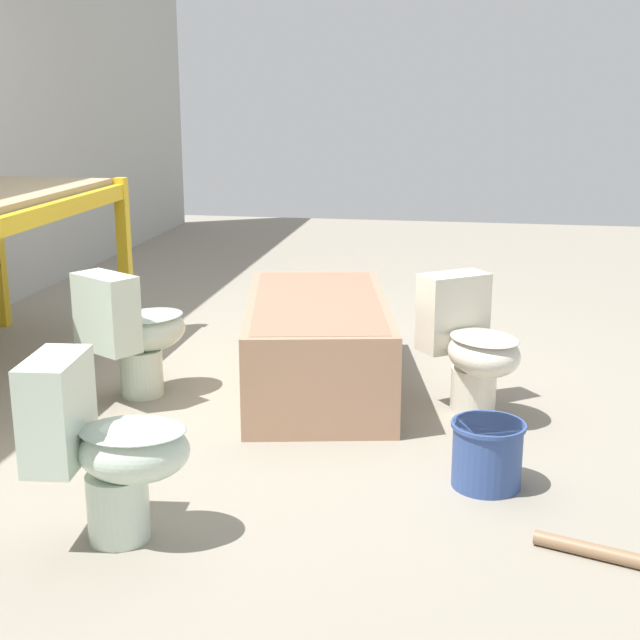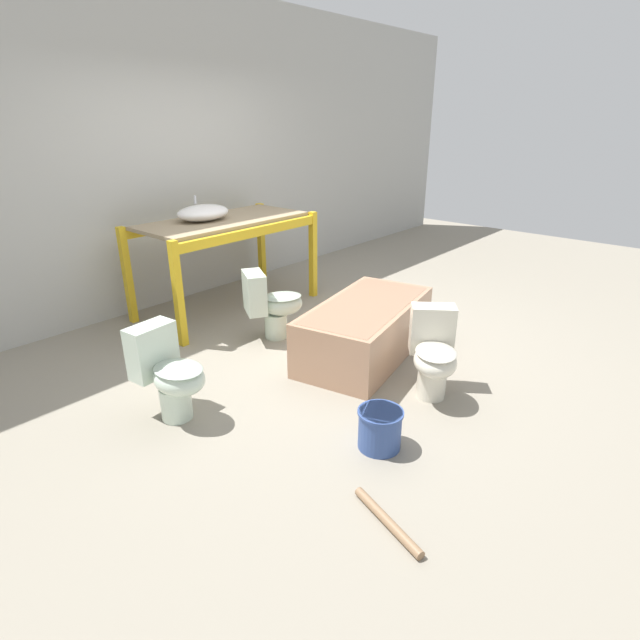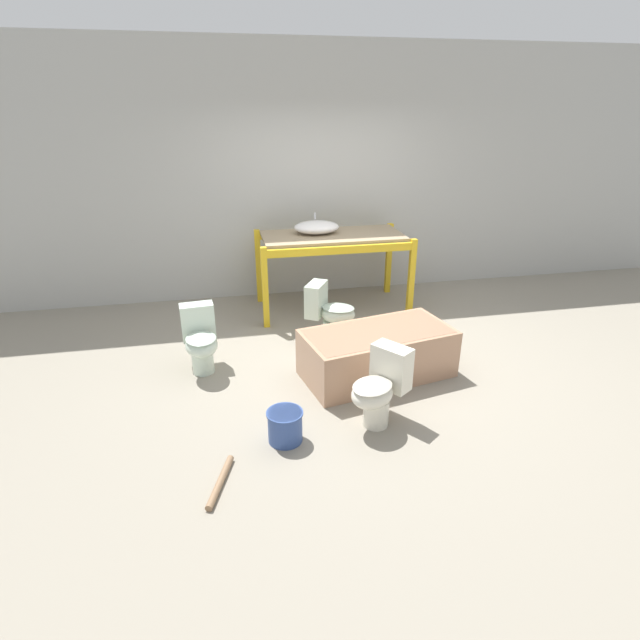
{
  "view_description": "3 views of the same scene",
  "coord_description": "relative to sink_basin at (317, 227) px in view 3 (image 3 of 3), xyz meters",
  "views": [
    {
      "loc": [
        -4.24,
        -1.31,
        1.53
      ],
      "look_at": [
        -0.64,
        -0.67,
        0.56
      ],
      "focal_mm": 50.0,
      "sensor_mm": 36.0,
      "label": 1
    },
    {
      "loc": [
        -3.2,
        -2.83,
        1.96
      ],
      "look_at": [
        -0.59,
        -0.58,
        0.54
      ],
      "focal_mm": 28.0,
      "sensor_mm": 36.0,
      "label": 2
    },
    {
      "loc": [
        -1.34,
        -4.64,
        2.47
      ],
      "look_at": [
        -0.5,
        -0.57,
        0.65
      ],
      "focal_mm": 28.0,
      "sensor_mm": 36.0,
      "label": 3
    }
  ],
  "objects": [
    {
      "name": "toilet_far",
      "position": [
        -1.45,
        -1.46,
        -0.71
      ],
      "size": [
        0.37,
        0.56,
        0.65
      ],
      "rotation": [
        0.0,
        0.0,
        0.11
      ],
      "color": "silver",
      "rests_on": "ground_plane"
    },
    {
      "name": "toilet_near",
      "position": [
        -0.01,
        -2.67,
        -0.71
      ],
      "size": [
        0.61,
        0.57,
        0.65
      ],
      "rotation": [
        0.0,
        0.0,
        -0.94
      ],
      "color": "silver",
      "rests_on": "ground_plane"
    },
    {
      "name": "bathtub_main",
      "position": [
        0.22,
        -1.89,
        -0.78
      ],
      "size": [
        1.54,
        0.97,
        0.47
      ],
      "rotation": [
        0.0,
        0.0,
        0.2
      ],
      "color": "tan",
      "rests_on": "ground_plane"
    },
    {
      "name": "sink_basin",
      "position": [
        0.0,
        0.0,
        0.0
      ],
      "size": [
        0.56,
        0.41,
        0.24
      ],
      "color": "white",
      "rests_on": "shelving_rack"
    },
    {
      "name": "loose_pipe",
      "position": [
        -1.32,
        -3.16,
        -1.03
      ],
      "size": [
        0.21,
        0.51,
        0.05
      ],
      "color": "#8C6B4C",
      "rests_on": "ground_plane"
    },
    {
      "name": "bucket_white",
      "position": [
        -0.8,
        -2.75,
        -0.91
      ],
      "size": [
        0.29,
        0.29,
        0.26
      ],
      "color": "#334C8C",
      "rests_on": "ground_plane"
    },
    {
      "name": "warehouse_wall_rear",
      "position": [
        0.15,
        0.64,
        0.55
      ],
      "size": [
        10.8,
        0.08,
        3.2
      ],
      "color": "#ADADA8",
      "rests_on": "ground_plane"
    },
    {
      "name": "ground_plane",
      "position": [
        0.15,
        -1.36,
        -1.05
      ],
      "size": [
        12.0,
        12.0,
        0.0
      ],
      "primitive_type": "plane",
      "color": "gray"
    },
    {
      "name": "shelving_rack",
      "position": [
        0.18,
        -0.08,
        -0.21
      ],
      "size": [
        1.87,
        0.93,
        0.98
      ],
      "color": "gold",
      "rests_on": "ground_plane"
    },
    {
      "name": "toilet_extra",
      "position": [
        -0.06,
        -1.02,
        -0.71
      ],
      "size": [
        0.62,
        0.54,
        0.65
      ],
      "rotation": [
        0.0,
        0.0,
        1.03
      ],
      "color": "silver",
      "rests_on": "ground_plane"
    }
  ]
}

